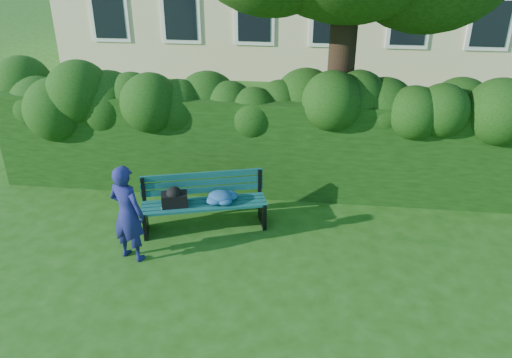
# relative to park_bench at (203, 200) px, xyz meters

# --- Properties ---
(ground) EXTENTS (80.00, 80.00, 0.00)m
(ground) POSITION_rel_park_bench_xyz_m (0.87, -0.63, -0.50)
(ground) COLOR #1F4F10
(ground) RESTS_ON ground
(hedge) EXTENTS (10.00, 1.00, 1.80)m
(hedge) POSITION_rel_park_bench_xyz_m (0.87, 1.57, 0.40)
(hedge) COLOR #14330B
(hedge) RESTS_ON ground
(park_bench) EXTENTS (2.09, 1.10, 0.89)m
(park_bench) POSITION_rel_park_bench_xyz_m (0.00, 0.00, 0.00)
(park_bench) COLOR #104D50
(park_bench) RESTS_ON ground
(man_reading) EXTENTS (0.64, 0.52, 1.51)m
(man_reading) POSITION_rel_park_bench_xyz_m (-0.89, -1.00, 0.26)
(man_reading) COLOR navy
(man_reading) RESTS_ON ground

